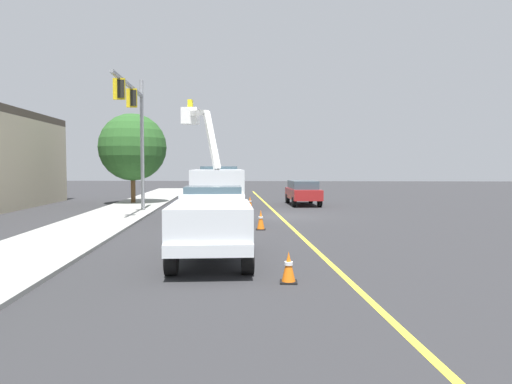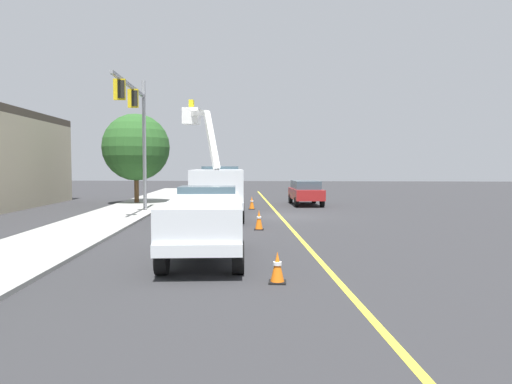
{
  "view_description": "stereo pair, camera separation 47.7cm",
  "coord_description": "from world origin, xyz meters",
  "px_view_note": "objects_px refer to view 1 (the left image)",
  "views": [
    {
      "loc": [
        -25.02,
        0.06,
        2.7
      ],
      "look_at": [
        -1.6,
        1.2,
        1.4
      ],
      "focal_mm": 32.79,
      "sensor_mm": 36.0,
      "label": 1
    },
    {
      "loc": [
        -24.99,
        -0.42,
        2.7
      ],
      "look_at": [
        -1.6,
        1.2,
        1.4
      ],
      "focal_mm": 32.79,
      "sensor_mm": 36.0,
      "label": 2
    }
  ],
  "objects_px": {
    "utility_bucket_truck": "(218,187)",
    "passing_minivan": "(303,191)",
    "traffic_cone_leading": "(289,267)",
    "traffic_cone_mid_rear": "(250,203)",
    "service_pickup_truck": "(212,221)",
    "traffic_signal_mast": "(135,118)",
    "traffic_cone_mid_front": "(261,220)"
  },
  "relations": [
    {
      "from": "service_pickup_truck",
      "to": "passing_minivan",
      "type": "distance_m",
      "value": 19.67
    },
    {
      "from": "traffic_cone_leading",
      "to": "traffic_cone_mid_rear",
      "type": "distance_m",
      "value": 18.51
    },
    {
      "from": "utility_bucket_truck",
      "to": "traffic_cone_leading",
      "type": "height_order",
      "value": "utility_bucket_truck"
    },
    {
      "from": "passing_minivan",
      "to": "service_pickup_truck",
      "type": "bearing_deg",
      "value": 169.48
    },
    {
      "from": "service_pickup_truck",
      "to": "traffic_cone_leading",
      "type": "bearing_deg",
      "value": -139.7
    },
    {
      "from": "utility_bucket_truck",
      "to": "traffic_cone_mid_rear",
      "type": "distance_m",
      "value": 4.79
    },
    {
      "from": "traffic_cone_mid_rear",
      "to": "utility_bucket_truck",
      "type": "bearing_deg",
      "value": 161.79
    },
    {
      "from": "passing_minivan",
      "to": "utility_bucket_truck",
      "type": "bearing_deg",
      "value": 148.02
    },
    {
      "from": "utility_bucket_truck",
      "to": "traffic_cone_mid_front",
      "type": "xyz_separation_m",
      "value": [
        -5.01,
        -2.49,
        -1.18
      ]
    },
    {
      "from": "passing_minivan",
      "to": "traffic_signal_mast",
      "type": "bearing_deg",
      "value": 126.2
    },
    {
      "from": "utility_bucket_truck",
      "to": "traffic_signal_mast",
      "type": "relative_size",
      "value": 1.08
    },
    {
      "from": "service_pickup_truck",
      "to": "traffic_signal_mast",
      "type": "distance_m",
      "value": 14.34
    },
    {
      "from": "utility_bucket_truck",
      "to": "passing_minivan",
      "type": "bearing_deg",
      "value": -31.98
    },
    {
      "from": "service_pickup_truck",
      "to": "passing_minivan",
      "type": "bearing_deg",
      "value": -10.52
    },
    {
      "from": "traffic_cone_leading",
      "to": "traffic_signal_mast",
      "type": "xyz_separation_m",
      "value": [
        14.85,
        8.16,
        4.97
      ]
    },
    {
      "from": "traffic_cone_mid_rear",
      "to": "traffic_signal_mast",
      "type": "bearing_deg",
      "value": 120.06
    },
    {
      "from": "service_pickup_truck",
      "to": "traffic_cone_leading",
      "type": "xyz_separation_m",
      "value": [
        -2.53,
        -2.15,
        -0.76
      ]
    },
    {
      "from": "service_pickup_truck",
      "to": "traffic_cone_leading",
      "type": "distance_m",
      "value": 3.41
    },
    {
      "from": "traffic_cone_mid_front",
      "to": "traffic_cone_mid_rear",
      "type": "distance_m",
      "value": 9.47
    },
    {
      "from": "service_pickup_truck",
      "to": "traffic_signal_mast",
      "type": "xyz_separation_m",
      "value": [
        12.32,
        6.01,
        4.21
      ]
    },
    {
      "from": "traffic_signal_mast",
      "to": "traffic_cone_mid_rear",
      "type": "bearing_deg",
      "value": -59.94
    },
    {
      "from": "passing_minivan",
      "to": "traffic_signal_mast",
      "type": "relative_size",
      "value": 0.64
    },
    {
      "from": "traffic_cone_mid_rear",
      "to": "traffic_cone_leading",
      "type": "bearing_deg",
      "value": -173.7
    },
    {
      "from": "traffic_cone_leading",
      "to": "passing_minivan",
      "type": "bearing_deg",
      "value": -3.78
    },
    {
      "from": "utility_bucket_truck",
      "to": "service_pickup_truck",
      "type": "height_order",
      "value": "utility_bucket_truck"
    },
    {
      "from": "service_pickup_truck",
      "to": "traffic_signal_mast",
      "type": "bearing_deg",
      "value": 26.0
    },
    {
      "from": "service_pickup_truck",
      "to": "passing_minivan",
      "type": "xyz_separation_m",
      "value": [
        19.34,
        -3.59,
        -0.15
      ]
    },
    {
      "from": "utility_bucket_truck",
      "to": "traffic_cone_mid_rear",
      "type": "bearing_deg",
      "value": -18.21
    },
    {
      "from": "traffic_cone_mid_front",
      "to": "passing_minivan",
      "type": "bearing_deg",
      "value": -10.69
    },
    {
      "from": "passing_minivan",
      "to": "traffic_cone_leading",
      "type": "xyz_separation_m",
      "value": [
        -21.87,
        1.44,
        -0.61
      ]
    },
    {
      "from": "utility_bucket_truck",
      "to": "traffic_cone_mid_rear",
      "type": "xyz_separation_m",
      "value": [
        4.4,
        -1.45,
        -1.19
      ]
    },
    {
      "from": "passing_minivan",
      "to": "traffic_cone_mid_rear",
      "type": "bearing_deg",
      "value": 135.04
    }
  ]
}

